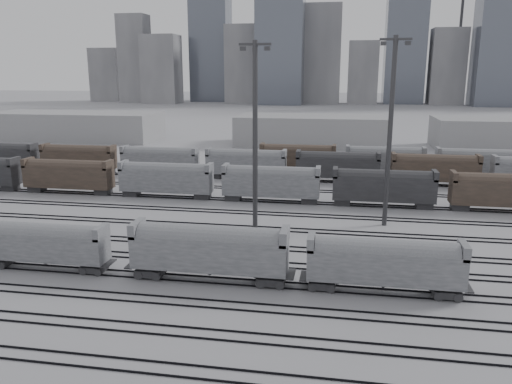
% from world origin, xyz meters
% --- Properties ---
extents(ground, '(900.00, 900.00, 0.00)m').
position_xyz_m(ground, '(0.00, 0.00, 0.00)').
color(ground, '#A5A5A9').
rests_on(ground, ground).
extents(tracks, '(220.00, 71.50, 0.16)m').
position_xyz_m(tracks, '(0.00, 17.50, 0.08)').
color(tracks, black).
rests_on(tracks, ground).
extents(hopper_car_a, '(13.31, 2.64, 4.76)m').
position_xyz_m(hopper_car_a, '(-10.91, 1.00, 2.94)').
color(hopper_car_a, '#242426').
rests_on(hopper_car_a, ground).
extents(hopper_car_b, '(15.18, 3.02, 5.43)m').
position_xyz_m(hopper_car_b, '(6.43, 1.00, 3.35)').
color(hopper_car_b, '#242426').
rests_on(hopper_car_b, ground).
extents(hopper_car_c, '(13.99, 2.78, 5.00)m').
position_xyz_m(hopper_car_c, '(22.79, 1.00, 3.09)').
color(hopper_car_c, '#242426').
rests_on(hopper_car_c, ground).
extents(light_mast_c, '(3.72, 0.59, 23.23)m').
position_xyz_m(light_mast_c, '(8.48, 14.90, 12.33)').
color(light_mast_c, '#353537').
rests_on(light_mast_c, ground).
extents(light_mast_d, '(3.85, 0.62, 24.08)m').
position_xyz_m(light_mast_d, '(24.53, 22.38, 12.77)').
color(light_mast_d, '#353537').
rests_on(light_mast_d, ground).
extents(bg_string_near, '(151.00, 3.00, 5.60)m').
position_xyz_m(bg_string_near, '(8.00, 32.00, 2.80)').
color(bg_string_near, gray).
rests_on(bg_string_near, ground).
extents(bg_string_mid, '(151.00, 3.00, 5.60)m').
position_xyz_m(bg_string_mid, '(18.00, 48.00, 2.80)').
color(bg_string_mid, '#242426').
rests_on(bg_string_mid, ground).
extents(bg_string_far, '(66.00, 3.00, 5.60)m').
position_xyz_m(bg_string_far, '(35.50, 56.00, 2.80)').
color(bg_string_far, brown).
rests_on(bg_string_far, ground).
extents(warehouse_left, '(50.00, 18.00, 8.00)m').
position_xyz_m(warehouse_left, '(-60.00, 95.00, 4.00)').
color(warehouse_left, gray).
rests_on(warehouse_left, ground).
extents(warehouse_mid, '(40.00, 18.00, 8.00)m').
position_xyz_m(warehouse_mid, '(10.00, 95.00, 4.00)').
color(warehouse_mid, gray).
rests_on(warehouse_mid, ground).
extents(warehouse_right, '(35.00, 18.00, 8.00)m').
position_xyz_m(warehouse_right, '(60.00, 95.00, 4.00)').
color(warehouse_right, gray).
rests_on(warehouse_right, ground).
extents(skyline, '(316.00, 22.40, 95.00)m').
position_xyz_m(skyline, '(10.84, 280.00, 34.73)').
color(skyline, '#98989B').
rests_on(skyline, ground).
extents(crane_left, '(42.00, 1.80, 100.00)m').
position_xyz_m(crane_left, '(-28.74, 305.00, 57.39)').
color(crane_left, '#353537').
rests_on(crane_left, ground).
extents(crane_right, '(42.00, 1.80, 100.00)m').
position_xyz_m(crane_right, '(91.26, 305.00, 57.39)').
color(crane_right, '#353537').
rests_on(crane_right, ground).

